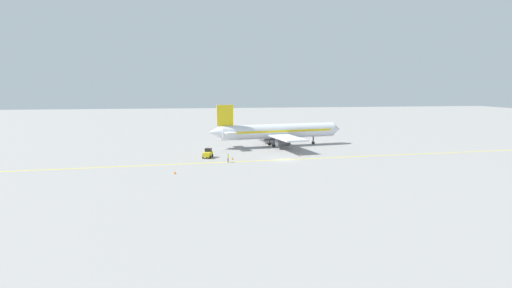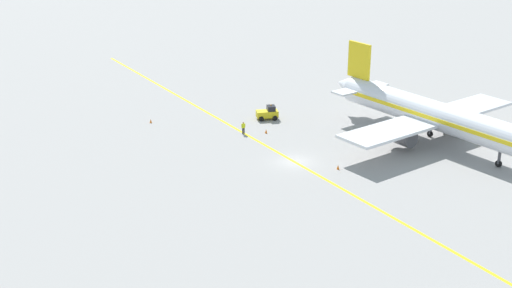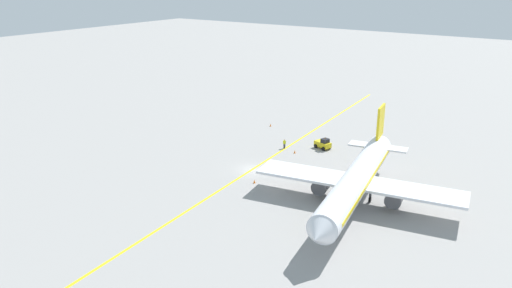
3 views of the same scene
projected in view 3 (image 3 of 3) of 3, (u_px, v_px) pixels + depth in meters
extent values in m
plane|color=gray|center=(252.00, 170.00, 79.78)|extent=(400.00, 400.00, 0.00)
cube|color=yellow|center=(252.00, 170.00, 79.78)|extent=(9.23, 119.70, 0.01)
cylinder|color=silver|center=(356.00, 180.00, 66.15)|extent=(8.52, 30.18, 3.60)
cone|color=silver|center=(318.00, 235.00, 52.25)|extent=(3.77, 2.93, 3.42)
cone|color=silver|center=(382.00, 142.00, 80.22)|extent=(3.52, 3.47, 3.06)
cube|color=yellow|center=(357.00, 179.00, 66.11)|extent=(8.07, 27.23, 0.50)
cube|color=silver|center=(358.00, 182.00, 67.25)|extent=(28.47, 9.77, 0.36)
cylinder|color=#4C4C51|center=(395.00, 197.00, 65.67)|extent=(2.70, 3.52, 2.20)
cylinder|color=#4C4C51|center=(322.00, 184.00, 69.64)|extent=(2.70, 3.52, 2.20)
cube|color=yellow|center=(381.00, 122.00, 76.77)|extent=(1.02, 4.00, 5.00)
cube|color=silver|center=(378.00, 147.00, 77.61)|extent=(9.27, 3.86, 0.24)
cylinder|color=#4C4C51|center=(335.00, 228.00, 58.70)|extent=(0.36, 0.36, 2.00)
cylinder|color=black|center=(335.00, 235.00, 59.02)|extent=(0.41, 0.84, 0.80)
cylinder|color=#4C4C51|center=(370.00, 193.00, 68.02)|extent=(0.36, 0.36, 2.00)
cylinder|color=black|center=(370.00, 199.00, 68.34)|extent=(0.41, 0.84, 0.80)
cylinder|color=#4C4C51|center=(347.00, 189.00, 69.29)|extent=(0.36, 0.36, 2.00)
cylinder|color=black|center=(347.00, 195.00, 69.61)|extent=(0.41, 0.84, 0.80)
cube|color=gold|center=(323.00, 144.00, 89.13)|extent=(3.31, 2.32, 0.90)
cube|color=black|center=(325.00, 141.00, 88.47)|extent=(1.43, 1.54, 0.70)
sphere|color=orange|center=(325.00, 138.00, 88.32)|extent=(0.16, 0.16, 0.16)
cylinder|color=black|center=(329.00, 147.00, 89.00)|extent=(0.74, 0.45, 0.70)
cylinder|color=black|center=(324.00, 149.00, 88.12)|extent=(0.74, 0.45, 0.70)
cylinder|color=black|center=(322.00, 144.00, 90.44)|extent=(0.74, 0.45, 0.70)
cylinder|color=black|center=(316.00, 146.00, 89.56)|extent=(0.74, 0.45, 0.70)
cylinder|color=#23232D|center=(285.00, 146.00, 89.23)|extent=(0.16, 0.16, 0.85)
cylinder|color=#23232D|center=(284.00, 146.00, 89.33)|extent=(0.16, 0.16, 0.85)
cube|color=#CCD819|center=(284.00, 142.00, 89.04)|extent=(0.37, 0.23, 0.60)
cylinder|color=#CCD819|center=(286.00, 142.00, 88.92)|extent=(0.10, 0.10, 0.55)
cylinder|color=#CCD819|center=(283.00, 142.00, 89.17)|extent=(0.10, 0.10, 0.55)
sphere|color=#9E7051|center=(284.00, 140.00, 88.91)|extent=(0.22, 0.22, 0.22)
cone|color=orange|center=(295.00, 152.00, 86.94)|extent=(0.32, 0.32, 0.55)
cone|color=orange|center=(270.00, 125.00, 102.10)|extent=(0.32, 0.32, 0.55)
cone|color=orange|center=(254.00, 181.00, 74.58)|extent=(0.32, 0.32, 0.55)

